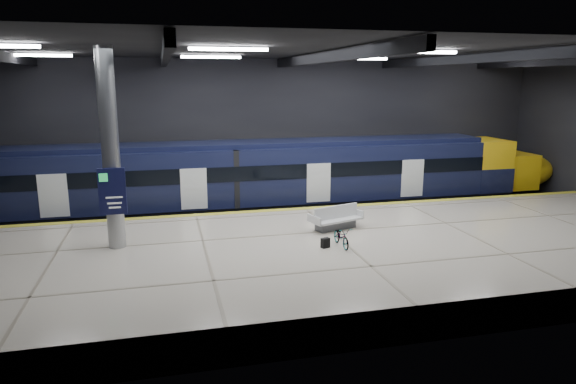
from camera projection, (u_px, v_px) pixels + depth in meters
name	position (u px, v px, depth m)	size (l,w,h in m)	color
ground	(323.00, 250.00, 21.28)	(30.00, 30.00, 0.00)	black
room_shell	(325.00, 111.00, 20.06)	(30.10, 16.10, 8.05)	black
platform	(344.00, 257.00, 18.79)	(30.00, 11.00, 1.10)	beige
safety_strip	(305.00, 208.00, 23.65)	(30.00, 0.40, 0.01)	gold
rails	(291.00, 215.00, 26.48)	(30.00, 1.52, 0.16)	gray
train	(288.00, 177.00, 26.02)	(29.40, 2.84, 3.79)	black
bench	(336.00, 221.00, 20.34)	(2.31, 1.50, 0.95)	#595B60
bicycle	(342.00, 237.00, 18.18)	(0.48, 1.37, 0.72)	#99999E
pannier_bag	(325.00, 243.00, 18.08)	(0.30, 0.18, 0.35)	black
info_column	(111.00, 153.00, 17.49)	(0.90, 0.78, 6.90)	#9EA0A5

